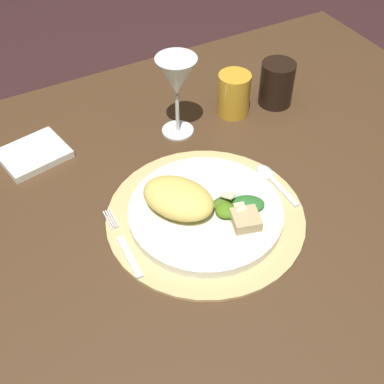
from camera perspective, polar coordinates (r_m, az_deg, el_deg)
name	(u,v)px	position (r m, az deg, el deg)	size (l,w,h in m)	color
ground_plane	(196,379)	(1.55, 0.45, -20.21)	(6.00, 6.00, 0.00)	#331C1E
dining_table	(198,255)	(1.05, 0.63, -7.03)	(1.37, 0.99, 0.73)	#47301D
placemat	(205,216)	(0.90, 1.52, -2.73)	(0.35, 0.35, 0.01)	tan
dinner_plate	(206,212)	(0.90, 1.53, -2.24)	(0.27, 0.27, 0.02)	silver
pasta_serving	(178,198)	(0.88, -1.55, -0.68)	(0.13, 0.09, 0.05)	#E9C961
salad_greens	(234,208)	(0.88, 4.71, -1.74)	(0.10, 0.08, 0.03)	#40582C
bread_piece	(246,220)	(0.86, 6.02, -3.08)	(0.05, 0.05, 0.02)	tan
fork	(124,246)	(0.86, -7.60, -5.97)	(0.02, 0.16, 0.00)	silver
spoon	(270,177)	(0.98, 8.69, 1.69)	(0.03, 0.13, 0.01)	silver
napkin	(34,154)	(1.07, -17.26, 4.09)	(0.12, 0.10, 0.02)	white
wine_glass	(177,79)	(1.01, -1.74, 12.47)	(0.08, 0.08, 0.17)	silver
amber_tumbler	(234,94)	(1.12, 4.68, 10.84)	(0.07, 0.07, 0.09)	gold
dark_tumbler	(277,84)	(1.16, 9.44, 11.86)	(0.07, 0.07, 0.10)	black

